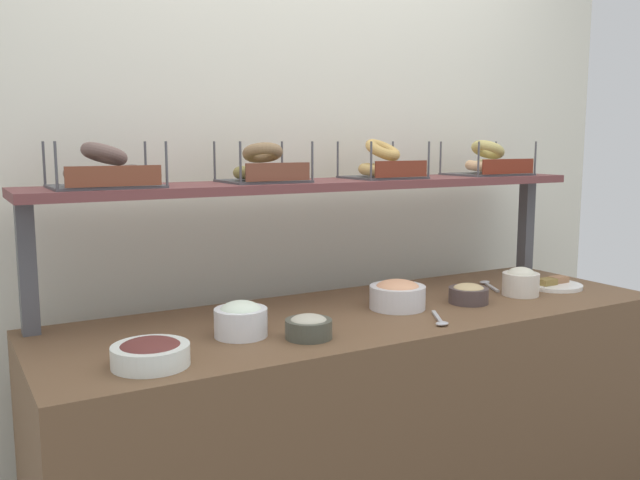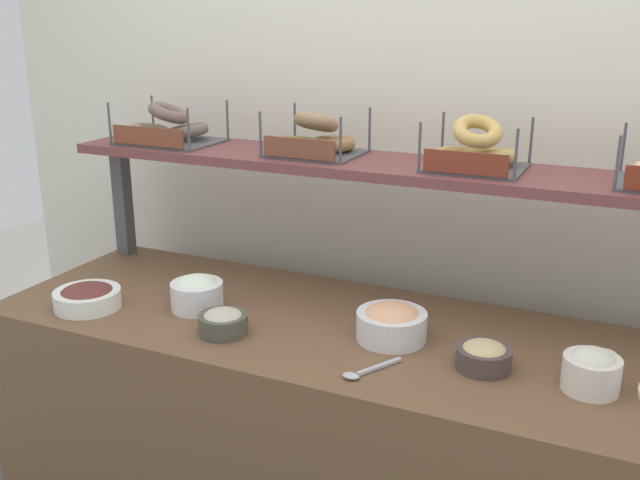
% 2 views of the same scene
% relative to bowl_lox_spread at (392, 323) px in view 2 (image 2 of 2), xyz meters
% --- Properties ---
extents(back_wall, '(3.36, 0.06, 2.40)m').
position_rel_bowl_lox_spread_xyz_m(back_wall, '(-0.11, 0.57, 0.30)').
color(back_wall, silver).
rests_on(back_wall, ground_plane).
extents(deli_counter, '(2.16, 0.70, 0.85)m').
position_rel_bowl_lox_spread_xyz_m(deli_counter, '(-0.11, 0.02, -0.47)').
color(deli_counter, brown).
rests_on(deli_counter, ground_plane).
extents(shelf_riser_left, '(0.05, 0.05, 0.40)m').
position_rel_bowl_lox_spread_xyz_m(shelf_riser_left, '(-1.14, 0.29, 0.15)').
color(shelf_riser_left, '#4C4C51').
rests_on(shelf_riser_left, deli_counter).
extents(upper_shelf, '(2.12, 0.32, 0.03)m').
position_rel_bowl_lox_spread_xyz_m(upper_shelf, '(-0.11, 0.29, 0.37)').
color(upper_shelf, brown).
rests_on(upper_shelf, shelf_riser_left).
extents(bowl_lox_spread, '(0.19, 0.19, 0.10)m').
position_rel_bowl_lox_spread_xyz_m(bowl_lox_spread, '(0.00, 0.00, 0.00)').
color(bowl_lox_spread, silver).
rests_on(bowl_lox_spread, deli_counter).
extents(bowl_potato_salad, '(0.14, 0.14, 0.11)m').
position_rel_bowl_lox_spread_xyz_m(bowl_potato_salad, '(0.52, -0.06, 0.00)').
color(bowl_potato_salad, silver).
rests_on(bowl_potato_salad, deli_counter).
extents(bowl_hummus, '(0.14, 0.14, 0.07)m').
position_rel_bowl_lox_spread_xyz_m(bowl_hummus, '(0.27, -0.06, -0.01)').
color(bowl_hummus, '#4A3C3B').
rests_on(bowl_hummus, deli_counter).
extents(bowl_tuna_salad, '(0.14, 0.14, 0.07)m').
position_rel_bowl_lox_spread_xyz_m(bowl_tuna_salad, '(-0.44, -0.16, -0.01)').
color(bowl_tuna_salad, '#4A4C3F').
rests_on(bowl_tuna_salad, deli_counter).
extents(bowl_cream_cheese, '(0.16, 0.16, 0.11)m').
position_rel_bowl_lox_spread_xyz_m(bowl_cream_cheese, '(-0.60, -0.04, 0.00)').
color(bowl_cream_cheese, white).
rests_on(bowl_cream_cheese, deli_counter).
extents(bowl_chocolate_spread, '(0.20, 0.20, 0.07)m').
position_rel_bowl_lox_spread_xyz_m(bowl_chocolate_spread, '(-0.91, -0.18, -0.01)').
color(bowl_chocolate_spread, white).
rests_on(bowl_chocolate_spread, deli_counter).
extents(serving_spoon_near_plate, '(0.10, 0.16, 0.01)m').
position_rel_bowl_lox_spread_xyz_m(serving_spoon_near_plate, '(0.53, 0.11, -0.04)').
color(serving_spoon_near_plate, '#B7B7BC').
rests_on(serving_spoon_near_plate, deli_counter).
extents(serving_spoon_by_edge, '(0.11, 0.16, 0.01)m').
position_rel_bowl_lox_spread_xyz_m(serving_spoon_by_edge, '(0.01, -0.22, -0.04)').
color(serving_spoon_by_edge, '#B7B7BC').
rests_on(serving_spoon_by_edge, deli_counter).
extents(bagel_basket_poppy, '(0.32, 0.24, 0.14)m').
position_rel_bowl_lox_spread_xyz_m(bagel_basket_poppy, '(-0.90, 0.27, 0.43)').
color(bagel_basket_poppy, '#4C4C51').
rests_on(bagel_basket_poppy, upper_shelf).
extents(bagel_basket_everything, '(0.27, 0.26, 0.14)m').
position_rel_bowl_lox_spread_xyz_m(bagel_basket_everything, '(-0.37, 0.29, 0.43)').
color(bagel_basket_everything, '#4C4C51').
rests_on(bagel_basket_everything, upper_shelf).
extents(bagel_basket_sesame, '(0.28, 0.26, 0.16)m').
position_rel_bowl_lox_spread_xyz_m(bagel_basket_sesame, '(0.13, 0.29, 0.43)').
color(bagel_basket_sesame, '#4C4C51').
rests_on(bagel_basket_sesame, upper_shelf).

